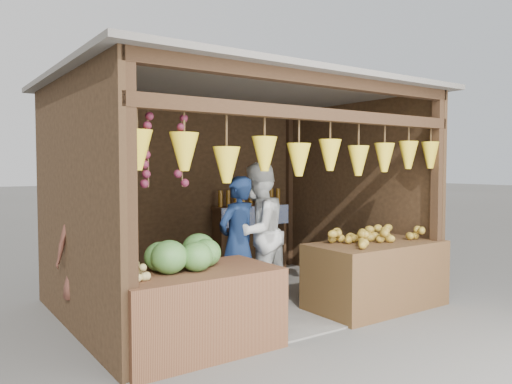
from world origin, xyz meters
The scene contains 12 objects.
ground centered at (0.00, 0.00, 0.00)m, with size 80.00×80.00×0.00m, color #514F49.
stall_structure centered at (-0.03, -0.04, 1.67)m, with size 4.30×3.30×2.66m.
back_shelf centered at (1.05, 1.28, 0.87)m, with size 1.25×0.32×1.32m.
counter_left centered at (-1.22, -1.14, 0.37)m, with size 1.51×0.85×0.74m, color #452717.
counter_right centered at (1.22, -1.13, 0.39)m, with size 1.67×0.85×0.78m, color #473117.
stool centered at (-1.85, 0.10, 0.13)m, with size 0.28×0.28×0.27m, color black.
man_standing centered at (-0.14, -0.18, 0.79)m, with size 0.57×0.38×1.57m, color #14254B.
woman_standing centered at (0.22, -0.08, 0.87)m, with size 0.84×0.66×1.73m, color silver.
vendor_seated centered at (-1.85, 0.10, 0.85)m, with size 0.57×0.37×1.16m, color brown.
melon_pile centered at (-1.25, -1.09, 0.90)m, with size 1.00×0.50×0.32m, color #16551A, non-canonical shape.
tanfruit_pile centered at (-1.81, -1.15, 0.81)m, with size 0.34×0.40×0.13m, color tan, non-canonical shape.
mango_pile centered at (1.23, -1.12, 0.89)m, with size 1.40×0.64×0.22m, color #BF5D19, non-canonical shape.
Camera 1 is at (-3.31, -5.16, 1.69)m, focal length 35.00 mm.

